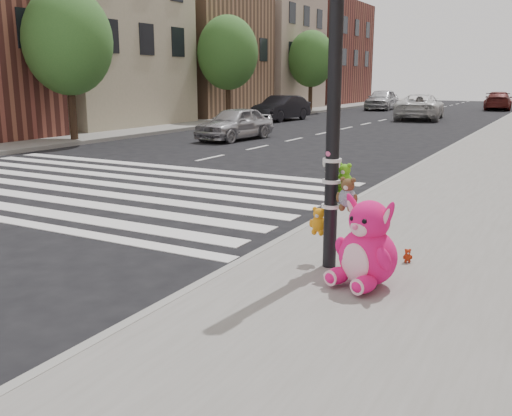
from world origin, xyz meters
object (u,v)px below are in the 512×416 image
Objects in this scene: red_teddy at (408,256)px; car_silver_far at (235,123)px; pink_bunny at (366,249)px; car_white_near at (420,107)px; signal_pole at (335,127)px; car_dark_far at (281,108)px.

red_teddy is 15.91m from car_silver_far.
pink_bunny is 28.90m from car_white_near.
signal_pole reaches higher than car_dark_far.
car_dark_far reaches higher than pink_bunny.
signal_pole reaches higher than red_teddy.
red_teddy is at bearing 97.92° from pink_bunny.
car_dark_far is 8.19m from car_white_near.
pink_bunny is 16.60m from car_silver_far.
signal_pole is 1.06× the size of car_silver_far.
signal_pole is 26.04m from car_dark_far.
red_teddy is 0.05× the size of car_silver_far.
signal_pole reaches higher than car_silver_far.
car_dark_far is at bearing 117.62° from signal_pole.
red_teddy is at bearing -46.26° from car_silver_far.
red_teddy is 0.04× the size of car_dark_far.
car_silver_far is 0.88× the size of car_dark_far.
car_silver_far is (-9.91, 12.44, 0.41)m from red_teddy.
pink_bunny is 0.24× the size of car_dark_far.
pink_bunny is at bearing -129.61° from red_teddy.
car_white_near is (-5.99, 28.27, 0.18)m from pink_bunny.
pink_bunny is at bearing 94.53° from car_white_near.
signal_pole is at bearing -171.03° from red_teddy.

